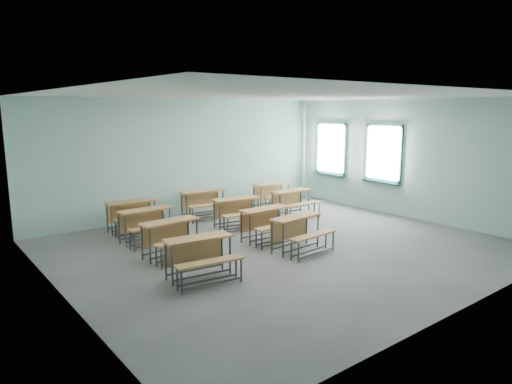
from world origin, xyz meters
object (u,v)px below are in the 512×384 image
desk_unit_r1c1 (268,219)px  desk_unit_r2c2 (293,199)px  desk_unit_r3c2 (274,192)px  desk_unit_r3c0 (133,212)px  desk_unit_r0c1 (299,228)px  desk_unit_r2c1 (239,208)px  desk_unit_r3c1 (204,200)px  desk_unit_r2c0 (147,220)px  desk_unit_r0c0 (201,252)px  desk_unit_r1c0 (173,233)px

desk_unit_r1c1 → desk_unit_r2c2: same height
desk_unit_r3c2 → desk_unit_r3c0: bearing=179.0°
desk_unit_r0c1 → desk_unit_r3c2: size_ratio=1.05×
desk_unit_r1c1 → desk_unit_r3c2: same height
desk_unit_r1c1 → desk_unit_r2c1: bearing=82.9°
desk_unit_r0c1 → desk_unit_r1c1: size_ratio=1.06×
desk_unit_r2c2 → desk_unit_r3c0: bearing=161.5°
desk_unit_r1c1 → desk_unit_r3c1: bearing=88.7°
desk_unit_r3c2 → desk_unit_r2c1: bearing=-150.9°
desk_unit_r0c1 → desk_unit_r2c2: (1.98, 2.34, 0.00)m
desk_unit_r2c0 → desk_unit_r1c1: bearing=-38.9°
desk_unit_r2c1 → desk_unit_r2c2: (1.85, 0.00, 0.00)m
desk_unit_r3c0 → desk_unit_r3c2: same height
desk_unit_r0c0 → desk_unit_r3c2: same height
desk_unit_r2c1 → desk_unit_r3c0: bearing=157.2°
desk_unit_r3c1 → desk_unit_r3c2: bearing=1.7°
desk_unit_r1c0 → desk_unit_r2c2: (4.22, 1.06, 0.00)m
desk_unit_r2c0 → desk_unit_r3c1: bearing=25.7°
desk_unit_r3c0 → desk_unit_r3c2: bearing=1.3°
desk_unit_r0c0 → desk_unit_r2c2: same height
desk_unit_r1c0 → desk_unit_r2c2: 4.35m
desk_unit_r0c1 → desk_unit_r3c0: 4.17m
desk_unit_r1c0 → desk_unit_r2c1: bearing=19.9°
desk_unit_r0c0 → desk_unit_r1c1: size_ratio=1.07×
desk_unit_r0c0 → desk_unit_r1c1: (2.40, 1.10, 0.00)m
desk_unit_r3c1 → desk_unit_r2c0: bearing=-145.0°
desk_unit_r0c1 → desk_unit_r2c1: size_ratio=0.98×
desk_unit_r1c1 → desk_unit_r3c0: (-2.05, 2.62, 0.00)m
desk_unit_r0c0 → desk_unit_r3c1: same height
desk_unit_r1c0 → desk_unit_r3c2: 5.11m
desk_unit_r2c2 → desk_unit_r3c1: 2.43m
desk_unit_r2c1 → desk_unit_r2c2: 1.85m
desk_unit_r2c0 → desk_unit_r3c0: size_ratio=1.01×
desk_unit_r0c1 → desk_unit_r2c2: size_ratio=1.05×
desk_unit_r0c1 → desk_unit_r1c1: same height
desk_unit_r3c0 → desk_unit_r1c0: bearing=-92.2°
desk_unit_r2c0 → desk_unit_r2c1: 2.33m
desk_unit_r2c1 → desk_unit_r3c0: same height
desk_unit_r2c2 → desk_unit_r3c1: bearing=142.8°
desk_unit_r0c1 → desk_unit_r2c0: same height
desk_unit_r2c0 → desk_unit_r3c0: bearing=81.1°
desk_unit_r1c1 → desk_unit_r3c0: bearing=127.8°
desk_unit_r1c0 → desk_unit_r3c1: (2.26, 2.50, 0.00)m
desk_unit_r1c0 → desk_unit_r3c2: size_ratio=1.04×
desk_unit_r3c1 → desk_unit_r3c2: 2.31m
desk_unit_r0c1 → desk_unit_r2c1: same height
desk_unit_r0c1 → desk_unit_r1c0: size_ratio=1.01×
desk_unit_r2c0 → desk_unit_r0c0: bearing=-98.0°
desk_unit_r1c1 → desk_unit_r2c1: (0.16, 1.34, 0.00)m
desk_unit_r3c2 → desk_unit_r1c0: bearing=-153.7°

